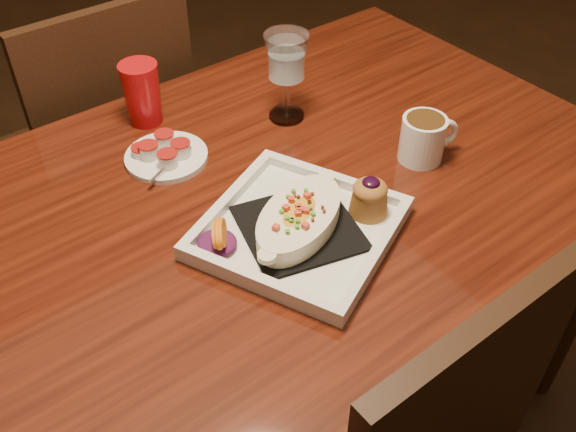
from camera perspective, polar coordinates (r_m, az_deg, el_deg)
floor at (r=1.73m, az=-2.85°, el=-17.86°), size 7.00×7.00×0.00m
table at (r=1.21m, az=-3.89°, el=-2.27°), size 1.50×0.90×0.75m
chair_far at (r=1.75m, az=-15.60°, el=5.87°), size 0.42×0.42×0.93m
plate at (r=1.07m, az=1.49°, el=-0.51°), size 0.39×0.39×0.08m
coffee_mug at (r=1.24m, az=12.01°, el=6.89°), size 0.12×0.09×0.09m
goblet at (r=1.30m, az=-0.13°, el=13.56°), size 0.09×0.09×0.19m
saucer at (r=1.25m, az=-10.78°, el=5.37°), size 0.16×0.16×0.11m
creamer_loose at (r=1.27m, az=-12.89°, el=5.49°), size 0.04×0.04×0.03m
red_tumbler at (r=1.35m, az=-12.83°, el=10.55°), size 0.08×0.08×0.13m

